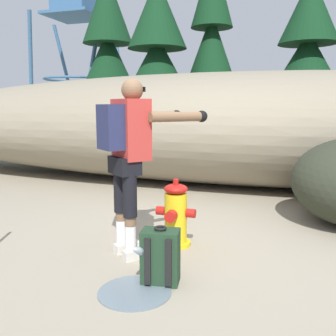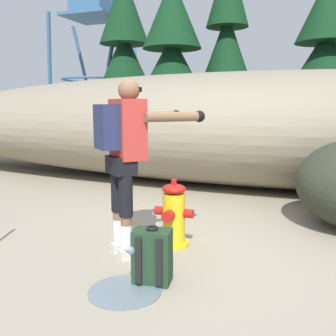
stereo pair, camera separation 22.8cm
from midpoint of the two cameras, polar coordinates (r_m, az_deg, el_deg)
name	(u,v)px [view 2 (the right image)]	position (r m, az deg, el deg)	size (l,w,h in m)	color
ground_plane	(176,248)	(3.99, 2.82, -11.87)	(56.00, 56.00, 0.04)	gray
dirt_embankment	(241,129)	(7.10, 11.83, 5.78)	(16.11, 3.20, 2.02)	gray
fire_hydrant	(174,216)	(3.91, 2.55, -7.15)	(0.41, 0.36, 0.69)	gold
hydrant_water_jet	(143,264)	(3.33, -1.73, -14.23)	(0.57, 1.22, 0.55)	silver
utility_worker	(127,146)	(3.54, -4.25, 3.32)	(0.92, 0.99, 1.66)	beige
spare_backpack	(153,256)	(3.16, -0.20, -13.11)	(0.33, 0.32, 0.47)	#1E3823
pine_tree_far_left	(125,56)	(15.54, -6.08, 16.29)	(2.94, 2.94, 6.45)	#47331E
pine_tree_left	(172,61)	(12.45, 1.13, 15.72)	(2.86, 2.86, 5.35)	#47331E
pine_tree_center	(227,41)	(13.02, 9.32, 18.29)	(2.08, 2.08, 6.29)	#47331E
pine_tree_right	(325,55)	(13.10, 22.93, 15.35)	(2.85, 2.85, 5.39)	#47331E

